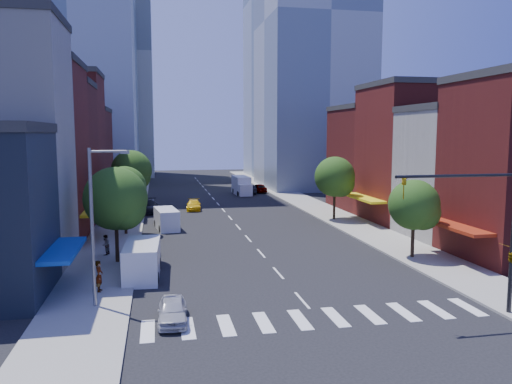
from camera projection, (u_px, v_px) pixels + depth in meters
ground at (302, 300)px, 29.85m from camera, size 220.00×220.00×0.00m
sidewalk_left at (126, 208)px, 66.39m from camera, size 5.00×120.00×0.15m
sidewalk_right at (307, 203)px, 71.22m from camera, size 5.00×120.00×0.15m
crosswalk at (318, 318)px, 26.92m from camera, size 19.00×3.00×0.01m
bldg_left_2 at (14, 155)px, 44.83m from camera, size 12.00×9.00×16.00m
bldg_left_3 at (36, 157)px, 53.17m from camera, size 12.00×8.00×15.00m
bldg_left_4 at (52, 145)px, 61.34m from camera, size 12.00×9.00×17.00m
bldg_left_5 at (66, 158)px, 70.82m from camera, size 12.00×10.00×13.00m
bldg_right_1 at (469, 175)px, 47.82m from camera, size 12.00×8.00×12.00m
bldg_right_2 at (421, 155)px, 56.41m from camera, size 12.00×10.00×15.00m
bldg_right_3 at (382, 160)px, 66.27m from camera, size 12.00×10.00×13.00m
tower_ne at (313, 23)px, 90.62m from camera, size 18.00×20.00×60.00m
tower_far_e at (299, 0)px, 112.64m from camera, size 22.00×22.00×80.00m
tower_far_w at (112, 55)px, 115.66m from camera, size 18.00×18.00×56.00m
traffic_signal at (504, 241)px, 26.90m from camera, size 7.24×2.24×8.00m
streetlight at (95, 217)px, 27.93m from camera, size 2.25×0.25×9.00m
tree_left_near at (118, 201)px, 37.73m from camera, size 4.80×4.80×7.30m
tree_left_mid at (126, 189)px, 48.49m from camera, size 4.20×4.20×6.65m
tree_left_far at (133, 172)px, 62.05m from camera, size 5.00×5.00×7.75m
tree_right_near at (416, 207)px, 39.33m from camera, size 4.00×4.00×6.20m
tree_right_far at (336, 178)px, 56.79m from camera, size 4.60×4.60×7.20m
parked_car_front at (173, 310)px, 26.34m from camera, size 1.65×3.83×1.29m
parked_car_second at (144, 250)px, 39.60m from camera, size 2.02×4.61×1.47m
parked_car_third at (166, 217)px, 55.56m from camera, size 2.26×4.75×1.31m
parked_car_rear at (149, 206)px, 63.14m from camera, size 2.28×5.49×1.59m
cargo_van_near at (142, 261)px, 34.44m from camera, size 2.54×5.81×2.44m
cargo_van_far at (167, 219)px, 52.03m from camera, size 2.67×5.23×2.13m
taxi at (194, 205)px, 65.09m from camera, size 2.19×4.62×1.30m
traffic_car_oncoming at (249, 189)px, 82.62m from camera, size 1.93×4.58×1.47m
traffic_car_far at (259, 188)px, 84.40m from camera, size 2.20×4.65×1.54m
box_truck at (242, 186)px, 81.81m from camera, size 2.43×7.37×2.95m
pedestrian_near at (99, 276)px, 30.98m from camera, size 0.50×0.74×1.96m
pedestrian_far at (105, 245)px, 40.35m from camera, size 0.88×0.98×1.64m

